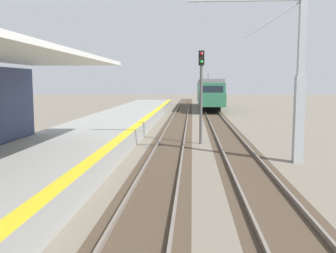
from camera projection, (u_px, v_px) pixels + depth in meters
The scene contains 6 objects.
station_platform at pixel (66, 151), 16.75m from camera, with size 5.00×80.00×0.91m.
track_pair_nearest_platform at pixel (170, 146), 20.48m from camera, with size 2.34×120.00×0.16m.
track_pair_middle at pixel (234, 147), 20.27m from camera, with size 2.34×120.00×0.16m.
approaching_train at pixel (209, 92), 50.35m from camera, with size 2.93×19.60×4.76m.
rail_signal_post at pixel (201, 87), 21.18m from camera, with size 0.32×0.34×5.20m.
catenary_pylon_far_side at pixel (293, 79), 16.08m from camera, with size 5.00×0.40×7.50m.
Camera 1 is at (3.06, -0.19, 3.46)m, focal length 40.67 mm.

